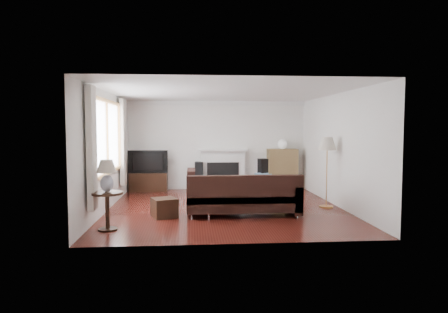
{
  "coord_description": "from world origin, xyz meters",
  "views": [
    {
      "loc": [
        -0.71,
        -8.59,
        1.73
      ],
      "look_at": [
        0.0,
        0.3,
        1.1
      ],
      "focal_mm": 32.0,
      "sensor_mm": 36.0,
      "label": 1
    }
  ],
  "objects": [
    {
      "name": "curtain_near",
      "position": [
        -2.4,
        -1.72,
        1.4
      ],
      "size": [
        0.1,
        0.35,
        2.1
      ],
      "primitive_type": "cube",
      "color": "beige",
      "rests_on": "room"
    },
    {
      "name": "coffee_table",
      "position": [
        0.55,
        0.48,
        0.23
      ],
      "size": [
        1.25,
        0.79,
        0.46
      ],
      "primitive_type": "cube",
      "rotation": [
        0.0,
        0.0,
        -0.13
      ],
      "color": "#A67E4F",
      "rests_on": "ground"
    },
    {
      "name": "curtain_far",
      "position": [
        -2.4,
        1.32,
        1.4
      ],
      "size": [
        0.1,
        0.35,
        2.1
      ],
      "primitive_type": "cube",
      "color": "beige",
      "rests_on": "room"
    },
    {
      "name": "bookshelf",
      "position": [
        1.84,
        2.52,
        0.57
      ],
      "size": [
        0.84,
        0.4,
        1.15
      ],
      "primitive_type": "cube",
      "color": "olive",
      "rests_on": "ground"
    },
    {
      "name": "footstool",
      "position": [
        -1.26,
        -0.84,
        0.19
      ],
      "size": [
        0.57,
        0.57,
        0.37
      ],
      "primitive_type": "cube",
      "rotation": [
        0.0,
        0.0,
        0.37
      ],
      "color": "black",
      "rests_on": "ground"
    },
    {
      "name": "globe_lamp",
      "position": [
        1.84,
        2.52,
        1.28
      ],
      "size": [
        0.26,
        0.26,
        0.26
      ],
      "primitive_type": "sphere",
      "color": "white",
      "rests_on": "bookshelf"
    },
    {
      "name": "room",
      "position": [
        0.0,
        0.0,
        1.25
      ],
      "size": [
        5.1,
        5.6,
        2.54
      ],
      "color": "#481610",
      "rests_on": "ground"
    },
    {
      "name": "floor_lamp",
      "position": [
        2.22,
        -0.13,
        0.77
      ],
      "size": [
        0.4,
        0.4,
        1.54
      ],
      "primitive_type": "cube",
      "rotation": [
        0.0,
        0.0,
        -0.0
      ],
      "color": "#BB8441",
      "rests_on": "ground"
    },
    {
      "name": "window",
      "position": [
        -2.45,
        -0.2,
        1.55
      ],
      "size": [
        0.12,
        2.74,
        1.54
      ],
      "primitive_type": "cube",
      "color": "olive",
      "rests_on": "room"
    },
    {
      "name": "sectional_sofa",
      "position": [
        0.3,
        -0.76,
        0.39
      ],
      "size": [
        2.42,
        1.77,
        0.78
      ],
      "primitive_type": "cube",
      "color": "black",
      "rests_on": "ground"
    },
    {
      "name": "tv_stand",
      "position": [
        -1.92,
        2.49,
        0.26
      ],
      "size": [
        1.02,
        0.46,
        0.51
      ],
      "primitive_type": "cube",
      "color": "black",
      "rests_on": "ground"
    },
    {
      "name": "speaker_right",
      "position": [
        1.3,
        2.55,
        0.44
      ],
      "size": [
        0.31,
        0.34,
        0.87
      ],
      "primitive_type": "cube",
      "rotation": [
        0.0,
        0.0,
        0.25
      ],
      "color": "black",
      "rests_on": "ground"
    },
    {
      "name": "speaker_left",
      "position": [
        -0.52,
        2.55,
        0.4
      ],
      "size": [
        0.24,
        0.28,
        0.79
      ],
      "primitive_type": "cube",
      "rotation": [
        0.0,
        0.0,
        -0.09
      ],
      "color": "black",
      "rests_on": "ground"
    },
    {
      "name": "side_table",
      "position": [
        -2.15,
        -1.77,
        0.33
      ],
      "size": [
        0.52,
        0.52,
        0.66
      ],
      "primitive_type": "cube",
      "color": "black",
      "rests_on": "ground"
    },
    {
      "name": "television",
      "position": [
        -1.92,
        2.49,
        0.82
      ],
      "size": [
        1.08,
        0.14,
        0.62
      ],
      "primitive_type": "imported",
      "color": "black",
      "rests_on": "tv_stand"
    },
    {
      "name": "fireplace",
      "position": [
        0.15,
        2.64,
        0.57
      ],
      "size": [
        1.4,
        0.26,
        1.15
      ],
      "primitive_type": "cube",
      "color": "white",
      "rests_on": "room"
    },
    {
      "name": "table_lamp",
      "position": [
        -2.15,
        -1.77,
        0.93
      ],
      "size": [
        0.33,
        0.33,
        0.54
      ],
      "primitive_type": "cube",
      "color": "silver",
      "rests_on": "side_table"
    }
  ]
}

